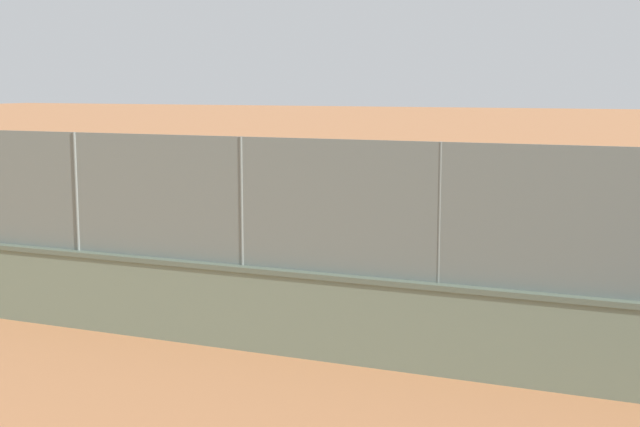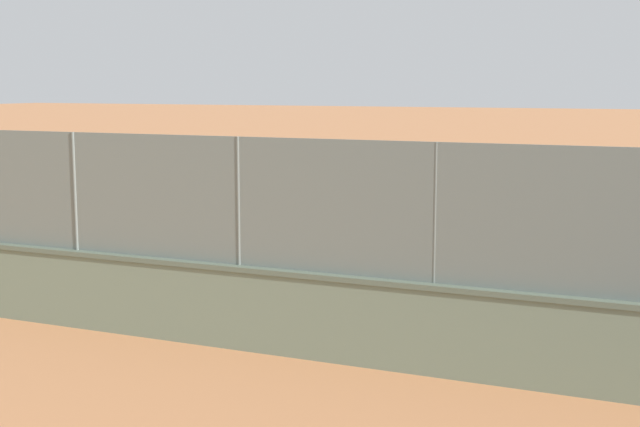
{
  "view_description": "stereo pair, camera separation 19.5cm",
  "coord_description": "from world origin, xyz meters",
  "px_view_note": "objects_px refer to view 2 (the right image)",
  "views": [
    {
      "loc": [
        -6.78,
        24.64,
        4.06
      ],
      "look_at": [
        0.29,
        8.23,
        1.45
      ],
      "focal_mm": 49.74,
      "sensor_mm": 36.0,
      "label": 1
    },
    {
      "loc": [
        -6.96,
        24.56,
        4.06
      ],
      "look_at": [
        0.29,
        8.23,
        1.45
      ],
      "focal_mm": 49.74,
      "sensor_mm": 36.0,
      "label": 2
    }
  ],
  "objects_px": {
    "player_near_wall_returning": "(367,228)",
    "sports_ball": "(356,194)",
    "player_baseline_waiting": "(367,189)",
    "player_at_service_line": "(544,270)"
  },
  "relations": [
    {
      "from": "player_baseline_waiting",
      "to": "player_near_wall_returning",
      "type": "bearing_deg",
      "value": 111.02
    },
    {
      "from": "player_baseline_waiting",
      "to": "player_at_service_line",
      "type": "xyz_separation_m",
      "value": [
        -7.07,
        10.13,
        0.04
      ]
    },
    {
      "from": "player_near_wall_returning",
      "to": "sports_ball",
      "type": "distance_m",
      "value": 7.36
    },
    {
      "from": "player_baseline_waiting",
      "to": "player_at_service_line",
      "type": "bearing_deg",
      "value": 124.92
    },
    {
      "from": "player_at_service_line",
      "to": "sports_ball",
      "type": "relative_size",
      "value": 7.86
    },
    {
      "from": "player_at_service_line",
      "to": "sports_ball",
      "type": "xyz_separation_m",
      "value": [
        7.11,
        -9.31,
        -0.1
      ]
    },
    {
      "from": "player_near_wall_returning",
      "to": "sports_ball",
      "type": "bearing_deg",
      "value": -66.44
    },
    {
      "from": "player_baseline_waiting",
      "to": "player_at_service_line",
      "type": "distance_m",
      "value": 12.35
    },
    {
      "from": "player_near_wall_returning",
      "to": "sports_ball",
      "type": "xyz_separation_m",
      "value": [
        2.94,
        -6.75,
        -0.16
      ]
    },
    {
      "from": "sports_ball",
      "to": "player_near_wall_returning",
      "type": "bearing_deg",
      "value": 113.56
    }
  ]
}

